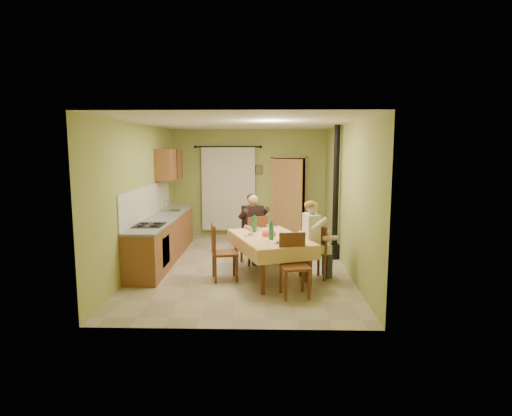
{
  "coord_description": "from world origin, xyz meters",
  "views": [
    {
      "loc": [
        0.47,
        -8.28,
        2.36
      ],
      "look_at": [
        0.25,
        0.1,
        1.15
      ],
      "focal_mm": 30.0,
      "sensor_mm": 36.0,
      "label": 1
    }
  ],
  "objects_px": {
    "chair_left": "(224,263)",
    "stove_flue": "(335,211)",
    "man_far": "(253,220)",
    "man_right": "(313,231)",
    "dining_table": "(270,257)",
    "chair_far": "(254,249)",
    "chair_near": "(294,278)",
    "chair_right": "(313,263)"
  },
  "relations": [
    {
      "from": "man_right",
      "to": "dining_table",
      "type": "bearing_deg",
      "value": 74.09
    },
    {
      "from": "chair_far",
      "to": "chair_right",
      "type": "height_order",
      "value": "chair_far"
    },
    {
      "from": "chair_right",
      "to": "man_right",
      "type": "bearing_deg",
      "value": 90.0
    },
    {
      "from": "man_far",
      "to": "chair_near",
      "type": "bearing_deg",
      "value": -97.2
    },
    {
      "from": "dining_table",
      "to": "stove_flue",
      "type": "xyz_separation_m",
      "value": [
        1.38,
        1.37,
        0.65
      ]
    },
    {
      "from": "chair_far",
      "to": "chair_left",
      "type": "xyz_separation_m",
      "value": [
        -0.5,
        -1.09,
        0.0
      ]
    },
    {
      "from": "chair_near",
      "to": "chair_left",
      "type": "xyz_separation_m",
      "value": [
        -1.2,
        0.83,
        0.0
      ]
    },
    {
      "from": "chair_far",
      "to": "man_right",
      "type": "relative_size",
      "value": 0.71
    },
    {
      "from": "chair_far",
      "to": "chair_left",
      "type": "distance_m",
      "value": 1.2
    },
    {
      "from": "chair_far",
      "to": "man_right",
      "type": "xyz_separation_m",
      "value": [
        1.09,
        -1.03,
        0.59
      ]
    },
    {
      "from": "chair_right",
      "to": "man_far",
      "type": "distance_m",
      "value": 1.63
    },
    {
      "from": "chair_near",
      "to": "man_right",
      "type": "relative_size",
      "value": 0.71
    },
    {
      "from": "man_right",
      "to": "stove_flue",
      "type": "bearing_deg",
      "value": -34.99
    },
    {
      "from": "chair_near",
      "to": "stove_flue",
      "type": "xyz_separation_m",
      "value": [
        0.99,
        2.32,
        0.73
      ]
    },
    {
      "from": "chair_right",
      "to": "chair_near",
      "type": "bearing_deg",
      "value": 144.75
    },
    {
      "from": "dining_table",
      "to": "man_far",
      "type": "height_order",
      "value": "man_far"
    },
    {
      "from": "chair_left",
      "to": "man_far",
      "type": "distance_m",
      "value": 1.35
    },
    {
      "from": "stove_flue",
      "to": "chair_left",
      "type": "bearing_deg",
      "value": -145.77
    },
    {
      "from": "chair_left",
      "to": "chair_near",
      "type": "bearing_deg",
      "value": 43.04
    },
    {
      "from": "chair_near",
      "to": "chair_right",
      "type": "bearing_deg",
      "value": -124.14
    },
    {
      "from": "dining_table",
      "to": "chair_right",
      "type": "bearing_deg",
      "value": -23.88
    },
    {
      "from": "dining_table",
      "to": "chair_left",
      "type": "height_order",
      "value": "chair_left"
    },
    {
      "from": "dining_table",
      "to": "chair_far",
      "type": "relative_size",
      "value": 2.13
    },
    {
      "from": "chair_near",
      "to": "chair_left",
      "type": "height_order",
      "value": "chair_left"
    },
    {
      "from": "chair_right",
      "to": "man_far",
      "type": "xyz_separation_m",
      "value": [
        -1.11,
        1.04,
        0.59
      ]
    },
    {
      "from": "chair_left",
      "to": "stove_flue",
      "type": "bearing_deg",
      "value": 111.8
    },
    {
      "from": "dining_table",
      "to": "man_far",
      "type": "xyz_separation_m",
      "value": [
        -0.33,
        0.99,
        0.5
      ]
    },
    {
      "from": "chair_right",
      "to": "chair_far",
      "type": "bearing_deg",
      "value": 35.26
    },
    {
      "from": "chair_near",
      "to": "man_far",
      "type": "distance_m",
      "value": 2.15
    },
    {
      "from": "dining_table",
      "to": "man_right",
      "type": "relative_size",
      "value": 1.52
    },
    {
      "from": "chair_far",
      "to": "chair_near",
      "type": "bearing_deg",
      "value": -97.25
    },
    {
      "from": "man_far",
      "to": "stove_flue",
      "type": "xyz_separation_m",
      "value": [
        1.71,
        0.39,
        0.15
      ]
    },
    {
      "from": "dining_table",
      "to": "man_far",
      "type": "relative_size",
      "value": 1.52
    },
    {
      "from": "chair_right",
      "to": "chair_left",
      "type": "relative_size",
      "value": 0.96
    },
    {
      "from": "chair_left",
      "to": "man_far",
      "type": "height_order",
      "value": "man_far"
    },
    {
      "from": "chair_near",
      "to": "man_right",
      "type": "distance_m",
      "value": 1.14
    },
    {
      "from": "dining_table",
      "to": "chair_far",
      "type": "bearing_deg",
      "value": 88.5
    },
    {
      "from": "chair_far",
      "to": "chair_near",
      "type": "height_order",
      "value": "chair_near"
    },
    {
      "from": "stove_flue",
      "to": "chair_near",
      "type": "bearing_deg",
      "value": -113.13
    },
    {
      "from": "dining_table",
      "to": "chair_right",
      "type": "distance_m",
      "value": 0.78
    },
    {
      "from": "chair_right",
      "to": "chair_left",
      "type": "bearing_deg",
      "value": 80.75
    },
    {
      "from": "man_far",
      "to": "chair_right",
      "type": "bearing_deg",
      "value": -70.69
    }
  ]
}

